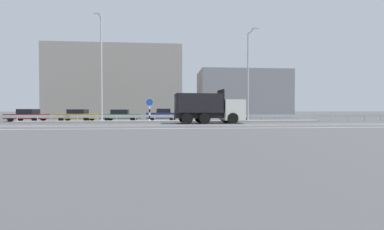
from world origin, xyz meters
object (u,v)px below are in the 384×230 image
object	(u,v)px
street_lamp_2	(249,72)
parked_car_2	(77,115)
parked_car_3	(121,115)
parked_car_4	(163,115)
parked_car_1	(28,115)
median_road_sign	(150,110)
dump_truck	(217,111)
street_lamp_1	(101,65)

from	to	relation	value
street_lamp_2	parked_car_2	distance (m)	20.14
parked_car_3	parked_car_4	distance (m)	4.85
parked_car_2	parked_car_1	bearing A→B (deg)	94.42
median_road_sign	street_lamp_2	xyz separation A→B (m)	(10.61, -0.20, 4.02)
dump_truck	street_lamp_2	world-z (taller)	street_lamp_2
street_lamp_1	street_lamp_2	xyz separation A→B (m)	(15.51, -0.03, -0.53)
parked_car_1	street_lamp_1	bearing A→B (deg)	-109.18
street_lamp_2	parked_car_1	bearing A→B (deg)	172.02
street_lamp_1	parked_car_3	distance (m)	6.41
median_road_sign	parked_car_2	bearing A→B (deg)	158.08
parked_car_4	parked_car_2	bearing A→B (deg)	85.59
dump_truck	median_road_sign	xyz separation A→B (m)	(-6.78, 2.40, 0.14)
parked_car_1	parked_car_4	xyz separation A→B (m)	(15.26, 0.15, 0.03)
dump_truck	street_lamp_2	size ratio (longest dim) A/B	0.72
median_road_sign	street_lamp_2	size ratio (longest dim) A/B	0.26
dump_truck	parked_car_2	world-z (taller)	dump_truck
parked_car_1	parked_car_2	xyz separation A→B (m)	(5.36, 0.23, -0.01)
parked_car_2	street_lamp_2	bearing A→B (deg)	-98.86
median_road_sign	street_lamp_1	distance (m)	6.69
parked_car_1	parked_car_2	size ratio (longest dim) A/B	0.91
street_lamp_1	parked_car_2	bearing A→B (deg)	135.68
parked_car_2	street_lamp_1	bearing A→B (deg)	-132.36
street_lamp_2	parked_car_1	xyz separation A→B (m)	(-24.61, 3.45, -4.66)
street_lamp_2	parked_car_2	bearing A→B (deg)	169.18
parked_car_2	parked_car_4	size ratio (longest dim) A/B	1.18
median_road_sign	parked_car_2	distance (m)	9.33
median_road_sign	street_lamp_2	distance (m)	11.35
parked_car_3	parked_car_4	bearing A→B (deg)	89.75
median_road_sign	parked_car_1	size ratio (longest dim) A/B	0.60
street_lamp_1	parked_car_3	bearing A→B (deg)	69.26
median_road_sign	parked_car_2	size ratio (longest dim) A/B	0.55
street_lamp_2	parked_car_1	size ratio (longest dim) A/B	2.30
parked_car_1	parked_car_4	world-z (taller)	parked_car_4
median_road_sign	parked_car_3	xyz separation A→B (m)	(-3.58, 3.31, -0.67)
median_road_sign	street_lamp_1	world-z (taller)	street_lamp_1
dump_truck	parked_car_1	bearing A→B (deg)	-109.74
parked_car_3	street_lamp_1	bearing A→B (deg)	-21.95
median_road_sign	parked_car_3	world-z (taller)	median_road_sign
street_lamp_2	parked_car_4	bearing A→B (deg)	158.95
street_lamp_1	street_lamp_2	bearing A→B (deg)	-0.12
parked_car_2	dump_truck	bearing A→B (deg)	-108.92
dump_truck	parked_car_2	size ratio (longest dim) A/B	1.50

